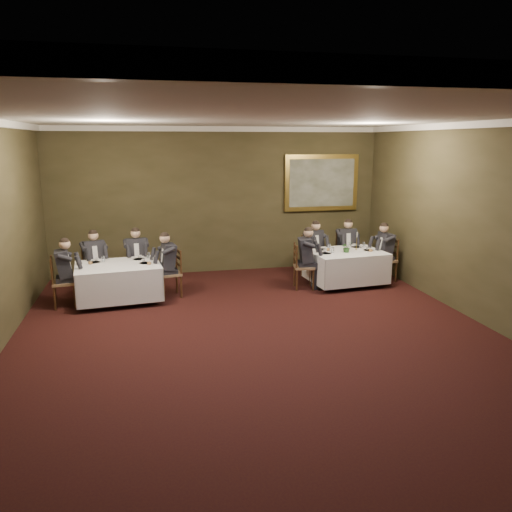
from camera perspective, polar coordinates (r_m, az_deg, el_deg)
name	(u,v)px	position (r m, az deg, el deg)	size (l,w,h in m)	color
ground	(266,350)	(7.86, 1.19, -10.70)	(10.00, 10.00, 0.00)	black
ceiling	(268,116)	(7.21, 1.33, 15.69)	(8.00, 10.00, 0.10)	silver
back_wall	(218,201)	(12.20, -4.32, 6.31)	(8.00, 0.10, 3.50)	#35311A
front_wall	(495,421)	(2.98, 25.61, -16.60)	(8.00, 0.10, 3.50)	#35311A
right_wall	(504,229)	(9.14, 26.47, 2.75)	(0.10, 10.00, 3.50)	#35311A
crown_molding	(267,121)	(7.21, 1.32, 15.22)	(8.00, 10.00, 0.12)	white
table_main	(346,265)	(11.38, 10.22, -1.01)	(1.74, 1.39, 0.67)	#301E0D
table_second	(119,280)	(10.39, -15.43, -2.62)	(1.78, 1.43, 0.67)	#301E0D
chair_main_backleft	(312,265)	(11.95, 6.46, -1.02)	(0.55, 0.54, 1.00)	olive
diner_main_backleft	(313,256)	(11.89, 6.52, 0.04)	(0.53, 0.58, 1.35)	black
chair_main_backright	(345,262)	(12.33, 10.18, -0.71)	(0.47, 0.45, 1.00)	olive
diner_main_backright	(346,253)	(12.27, 10.24, 0.32)	(0.44, 0.51, 1.35)	black
chair_main_endleft	(303,276)	(10.99, 5.42, -2.25)	(0.48, 0.50, 1.00)	olive
diner_main_endleft	(304,266)	(10.93, 5.50, -1.09)	(0.54, 0.47, 1.35)	black
chair_main_endright	(385,269)	(11.92, 14.57, -1.40)	(0.43, 0.45, 1.00)	olive
diner_main_endright	(385,259)	(11.87, 14.58, -0.33)	(0.49, 0.43, 1.35)	black
chair_sec_backleft	(95,279)	(11.24, -17.89, -2.48)	(0.55, 0.54, 1.00)	olive
diner_sec_backleft	(95,268)	(11.17, -17.96, -1.37)	(0.54, 0.58, 1.35)	black
chair_sec_backright	(138,275)	(11.27, -13.38, -2.16)	(0.48, 0.46, 1.00)	olive
diner_sec_backright	(137,265)	(11.20, -13.44, -1.04)	(0.45, 0.51, 1.35)	black
chair_sec_endright	(171,283)	(10.53, -9.69, -3.06)	(0.49, 0.51, 1.00)	olive
diner_sec_endright	(170,272)	(10.46, -9.80, -1.86)	(0.54, 0.48, 1.35)	black
chair_sec_endleft	(64,292)	(10.44, -21.10, -3.90)	(0.48, 0.50, 1.00)	olive
diner_sec_endleft	(63,281)	(10.38, -21.14, -2.69)	(0.53, 0.46, 1.35)	black
centerpiece	(347,247)	(11.18, 10.33, 1.07)	(0.23, 0.20, 0.25)	#2D5926
candlestick	(357,243)	(11.47, 11.42, 1.46)	(0.06, 0.06, 0.42)	#AA8F34
place_setting_table_main	(324,248)	(11.45, 7.75, 0.95)	(0.33, 0.31, 0.14)	white
place_setting_table_second	(97,260)	(10.65, -17.73, -0.47)	(0.33, 0.31, 0.14)	white
painting	(321,183)	(12.73, 7.48, 8.30)	(1.90, 0.09, 1.40)	gold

